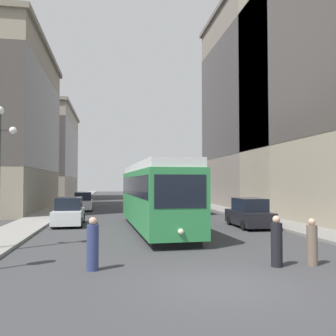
% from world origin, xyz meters
% --- Properties ---
extents(ground_plane, '(200.00, 200.00, 0.00)m').
position_xyz_m(ground_plane, '(0.00, 0.00, 0.00)').
color(ground_plane, '#38383A').
extents(sidewalk_left, '(2.53, 120.00, 0.15)m').
position_xyz_m(sidewalk_left, '(-8.21, 40.00, 0.07)').
color(sidewalk_left, gray).
rests_on(sidewalk_left, ground).
extents(sidewalk_right, '(2.53, 120.00, 0.15)m').
position_xyz_m(sidewalk_right, '(8.21, 40.00, 0.07)').
color(sidewalk_right, gray).
rests_on(sidewalk_right, ground).
extents(streetcar, '(3.20, 12.98, 3.89)m').
position_xyz_m(streetcar, '(-0.40, 11.23, 2.10)').
color(streetcar, black).
rests_on(streetcar, ground).
extents(transit_bus, '(2.90, 12.48, 3.45)m').
position_xyz_m(transit_bus, '(3.02, 25.42, 1.95)').
color(transit_bus, black).
rests_on(transit_bus, ground).
extents(parked_car_left_near, '(1.96, 4.50, 1.82)m').
position_xyz_m(parked_car_left_near, '(-5.64, 14.64, 0.84)').
color(parked_car_left_near, black).
rests_on(parked_car_left_near, ground).
extents(parked_car_left_mid, '(2.04, 4.28, 1.82)m').
position_xyz_m(parked_car_left_mid, '(-5.64, 26.95, 0.84)').
color(parked_car_left_mid, black).
rests_on(parked_car_left_mid, ground).
extents(parked_car_right_far, '(1.94, 4.34, 1.82)m').
position_xyz_m(parked_car_right_far, '(5.64, 11.71, 0.84)').
color(parked_car_right_far, black).
rests_on(parked_car_right_far, ground).
extents(pedestrian_crossing_near, '(0.36, 0.36, 1.59)m').
position_xyz_m(pedestrian_crossing_near, '(3.83, 1.71, 0.74)').
color(pedestrian_crossing_near, '#6B5B4C').
rests_on(pedestrian_crossing_near, ground).
extents(pedestrian_crossing_far, '(0.38, 0.38, 1.70)m').
position_xyz_m(pedestrian_crossing_far, '(-3.51, 2.19, 0.79)').
color(pedestrian_crossing_far, navy).
rests_on(pedestrian_crossing_far, ground).
extents(pedestrian_on_sidewalk, '(0.38, 0.38, 1.70)m').
position_xyz_m(pedestrian_on_sidewalk, '(2.55, 1.72, 0.79)').
color(pedestrian_on_sidewalk, black).
rests_on(pedestrian_on_sidewalk, ground).
extents(building_left_corner, '(12.08, 20.75, 15.30)m').
position_xyz_m(building_left_corner, '(-15.21, 53.63, 7.84)').
color(building_left_corner, '#A89E8E').
rests_on(building_left_corner, ground).
extents(building_right_midblock, '(16.20, 21.33, 23.39)m').
position_xyz_m(building_right_midblock, '(17.27, 27.32, 12.04)').
color(building_right_midblock, slate).
rests_on(building_right_midblock, ground).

